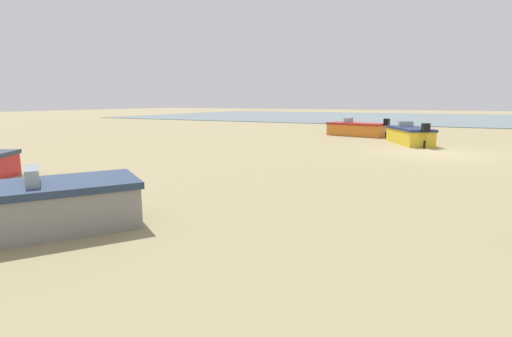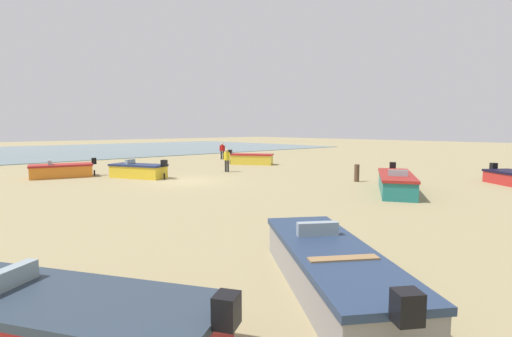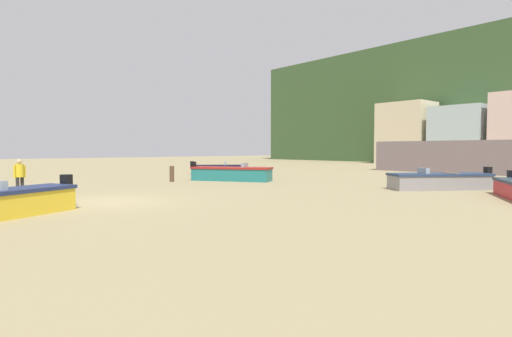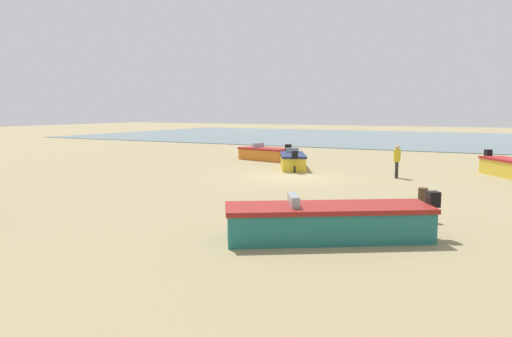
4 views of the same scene
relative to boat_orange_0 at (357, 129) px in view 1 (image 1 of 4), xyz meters
name	(u,v)px [view 1 (image 1 of 4)]	position (x,y,z in m)	size (l,w,h in m)	color
ground_plane	(433,153)	(-4.67, 6.70, -0.42)	(160.00, 160.00, 0.00)	#94865E
tidal_water	(446,118)	(-4.67, -29.30, -0.39)	(80.00, 36.00, 0.06)	slate
boat_orange_0	(357,129)	(0.00, 0.00, 0.00)	(3.93, 2.43, 1.14)	orange
boat_yellow_3	(409,135)	(-3.42, 3.47, 0.01)	(2.74, 3.77, 1.17)	gold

